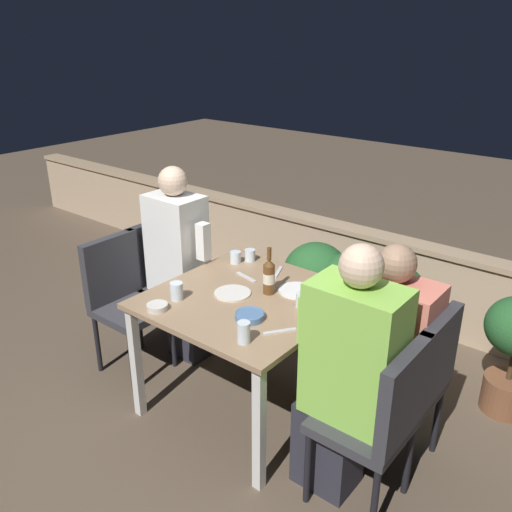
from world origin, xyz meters
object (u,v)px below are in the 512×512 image
object	(u,v)px
chair_left_far	(163,273)
chair_right_near	(382,414)
chair_left_near	(122,292)
beer_bottle	(269,276)
person_coral_top	(380,353)
person_green_blouse	(346,376)
person_white_polo	(181,263)
chair_right_far	(416,375)

from	to	relation	value
chair_left_far	chair_right_near	xyz separation A→B (m)	(1.89, -0.41, 0.00)
chair_left_near	chair_right_near	distance (m)	1.87
chair_left_far	beer_bottle	bearing A→B (deg)	-5.10
chair_right_near	person_coral_top	size ratio (longest dim) A/B	0.75
person_green_blouse	person_coral_top	size ratio (longest dim) A/B	1.09
person_white_polo	person_green_blouse	bearing A→B (deg)	-15.34
person_white_polo	person_green_blouse	world-z (taller)	person_white_polo
person_green_blouse	beer_bottle	world-z (taller)	person_green_blouse
person_green_blouse	beer_bottle	distance (m)	0.78
chair_right_far	person_green_blouse	bearing A→B (deg)	-117.72
person_white_polo	chair_right_far	bearing A→B (deg)	-1.57
person_white_polo	chair_left_near	bearing A→B (deg)	-116.15
chair_right_near	chair_right_far	bearing A→B (deg)	90.29
chair_left_near	person_green_blouse	xyz separation A→B (m)	(1.68, -0.05, 0.11)
chair_left_far	chair_right_far	world-z (taller)	same
chair_left_far	person_green_blouse	bearing A→B (deg)	-13.66
chair_right_near	person_green_blouse	world-z (taller)	person_green_blouse
chair_right_near	chair_left_near	bearing A→B (deg)	178.61
chair_left_far	chair_left_near	bearing A→B (deg)	-87.84
chair_right_near	chair_right_far	size ratio (longest dim) A/B	1.00
person_white_polo	person_coral_top	xyz separation A→B (m)	(1.49, -0.05, -0.07)
chair_left_near	person_coral_top	xyz separation A→B (m)	(1.67, 0.32, 0.05)
chair_right_far	beer_bottle	bearing A→B (deg)	-177.20
chair_right_far	person_coral_top	world-z (taller)	person_coral_top
person_coral_top	chair_left_near	bearing A→B (deg)	-169.19
chair_right_far	beer_bottle	distance (m)	0.93
beer_bottle	chair_left_far	bearing A→B (deg)	174.90
beer_bottle	chair_left_near	bearing A→B (deg)	-164.38
person_white_polo	chair_right_far	world-z (taller)	person_white_polo
person_white_polo	chair_left_far	bearing A→B (deg)	180.00
person_coral_top	beer_bottle	size ratio (longest dim) A/B	4.33
chair_left_far	person_white_polo	size ratio (longest dim) A/B	0.68
person_green_blouse	beer_bottle	xyz separation A→B (m)	(-0.69, 0.32, 0.19)
chair_left_near	chair_right_far	xyz separation A→B (m)	(1.87, 0.32, 0.00)
person_coral_top	beer_bottle	distance (m)	0.73
chair_left_near	chair_right_near	bearing A→B (deg)	-1.39
chair_left_far	person_white_polo	bearing A→B (deg)	0.00
chair_left_near	chair_right_far	world-z (taller)	same
chair_left_near	person_coral_top	size ratio (longest dim) A/B	0.75
chair_left_near	chair_left_far	world-z (taller)	same
chair_left_far	person_coral_top	size ratio (longest dim) A/B	0.75
person_coral_top	chair_right_near	bearing A→B (deg)	-61.35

